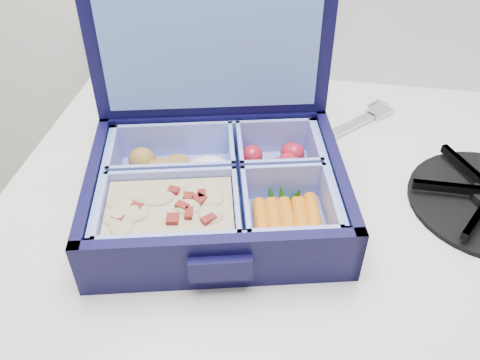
# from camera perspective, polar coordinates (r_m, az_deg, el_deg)

# --- Properties ---
(bento_box) EXTENTS (0.27, 0.24, 0.06)m
(bento_box) POSITION_cam_1_polar(r_m,az_deg,el_deg) (0.49, -2.61, -1.22)
(bento_box) COLOR black
(bento_box) RESTS_ON stove
(burner_grate_rear) EXTENTS (0.21, 0.21, 0.02)m
(burner_grate_rear) POSITION_cam_1_polar(r_m,az_deg,el_deg) (0.66, -4.14, 9.41)
(burner_grate_rear) COLOR black
(burner_grate_rear) RESTS_ON stove
(fork) EXTENTS (0.15, 0.15, 0.01)m
(fork) POSITION_cam_1_polar(r_m,az_deg,el_deg) (0.61, 9.93, 4.82)
(fork) COLOR silver
(fork) RESTS_ON stove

